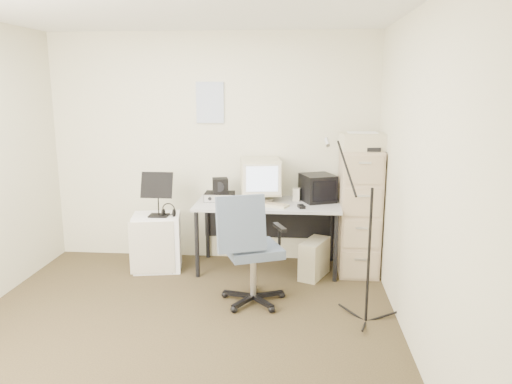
# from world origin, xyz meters

# --- Properties ---
(floor) EXTENTS (3.60, 3.60, 0.01)m
(floor) POSITION_xyz_m (0.00, 0.00, -0.01)
(floor) COLOR #2F2819
(floor) RESTS_ON ground
(ceiling) EXTENTS (3.60, 3.60, 0.01)m
(ceiling) POSITION_xyz_m (0.00, 0.00, 2.50)
(ceiling) COLOR white
(ceiling) RESTS_ON ground
(wall_back) EXTENTS (3.60, 0.02, 2.50)m
(wall_back) POSITION_xyz_m (0.00, 1.80, 1.25)
(wall_back) COLOR beige
(wall_back) RESTS_ON ground
(wall_front) EXTENTS (3.60, 0.02, 2.50)m
(wall_front) POSITION_xyz_m (0.00, -1.80, 1.25)
(wall_front) COLOR beige
(wall_front) RESTS_ON ground
(wall_right) EXTENTS (0.02, 3.60, 2.50)m
(wall_right) POSITION_xyz_m (1.80, 0.00, 1.25)
(wall_right) COLOR beige
(wall_right) RESTS_ON ground
(wall_calendar) EXTENTS (0.30, 0.02, 0.44)m
(wall_calendar) POSITION_xyz_m (-0.02, 1.79, 1.75)
(wall_calendar) COLOR white
(wall_calendar) RESTS_ON wall_back
(filing_cabinet) EXTENTS (0.40, 0.60, 1.30)m
(filing_cabinet) POSITION_xyz_m (1.58, 1.48, 0.65)
(filing_cabinet) COLOR tan
(filing_cabinet) RESTS_ON floor
(printer) EXTENTS (0.47, 0.35, 0.17)m
(printer) POSITION_xyz_m (1.58, 1.42, 1.38)
(printer) COLOR #B7B091
(printer) RESTS_ON filing_cabinet
(desk) EXTENTS (1.50, 0.70, 0.73)m
(desk) POSITION_xyz_m (0.63, 1.45, 0.36)
(desk) COLOR #A2A2A2
(desk) RESTS_ON floor
(crt_monitor) EXTENTS (0.47, 0.48, 0.45)m
(crt_monitor) POSITION_xyz_m (0.55, 1.54, 0.95)
(crt_monitor) COLOR #B7B091
(crt_monitor) RESTS_ON desk
(crt_tv) EXTENTS (0.42, 0.43, 0.29)m
(crt_tv) POSITION_xyz_m (1.15, 1.57, 0.87)
(crt_tv) COLOR black
(crt_tv) RESTS_ON desk
(desk_speaker) EXTENTS (0.08, 0.08, 0.13)m
(desk_speaker) POSITION_xyz_m (0.93, 1.56, 0.80)
(desk_speaker) COLOR beige
(desk_speaker) RESTS_ON desk
(keyboard) EXTENTS (0.43, 0.29, 0.02)m
(keyboard) POSITION_xyz_m (0.65, 1.32, 0.74)
(keyboard) COLOR #B7B091
(keyboard) RESTS_ON desk
(mouse) EXTENTS (0.08, 0.11, 0.03)m
(mouse) POSITION_xyz_m (0.98, 1.25, 0.75)
(mouse) COLOR black
(mouse) RESTS_ON desk
(radio_receiver) EXTENTS (0.31, 0.23, 0.09)m
(radio_receiver) POSITION_xyz_m (0.11, 1.50, 0.77)
(radio_receiver) COLOR black
(radio_receiver) RESTS_ON desk
(radio_speaker) EXTENTS (0.19, 0.18, 0.16)m
(radio_speaker) POSITION_xyz_m (0.13, 1.48, 0.90)
(radio_speaker) COLOR black
(radio_speaker) RESTS_ON radio_receiver
(papers) EXTENTS (0.21, 0.28, 0.02)m
(papers) POSITION_xyz_m (0.28, 1.29, 0.74)
(papers) COLOR white
(papers) RESTS_ON desk
(pc_tower) EXTENTS (0.34, 0.46, 0.39)m
(pc_tower) POSITION_xyz_m (1.12, 1.26, 0.19)
(pc_tower) COLOR #B7B091
(pc_tower) RESTS_ON floor
(office_chair) EXTENTS (0.78, 0.78, 1.04)m
(office_chair) POSITION_xyz_m (0.55, 0.59, 0.52)
(office_chair) COLOR slate
(office_chair) RESTS_ON floor
(side_cart) EXTENTS (0.55, 0.47, 0.60)m
(side_cart) POSITION_xyz_m (-0.54, 1.34, 0.30)
(side_cart) COLOR white
(side_cart) RESTS_ON floor
(music_stand) EXTENTS (0.35, 0.23, 0.48)m
(music_stand) POSITION_xyz_m (-0.49, 1.28, 0.84)
(music_stand) COLOR black
(music_stand) RESTS_ON side_cart
(headphones) EXTENTS (0.17, 0.17, 0.03)m
(headphones) POSITION_xyz_m (-0.39, 1.29, 0.65)
(headphones) COLOR black
(headphones) RESTS_ON side_cart
(mic_stand) EXTENTS (0.03, 0.03, 1.49)m
(mic_stand) POSITION_xyz_m (1.53, 0.31, 0.75)
(mic_stand) COLOR black
(mic_stand) RESTS_ON floor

